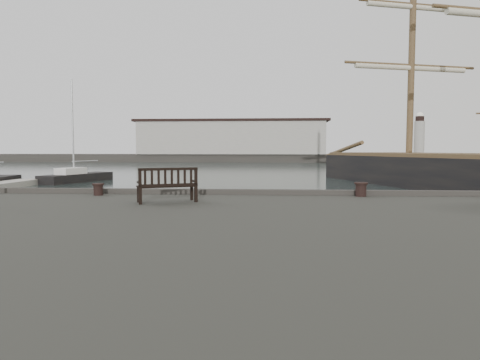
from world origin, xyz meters
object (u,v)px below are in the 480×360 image
object	(u,v)px
bench	(167,192)
bollard_left	(98,189)
bollard_right	(361,189)
yacht_d	(77,179)

from	to	relation	value
bench	bollard_left	bearing A→B (deg)	124.04
bench	bollard_left	world-z (taller)	bench
bollard_right	yacht_d	size ratio (longest dim) A/B	0.05
bollard_right	yacht_d	bearing A→B (deg)	130.43
bollard_left	yacht_d	size ratio (longest dim) A/B	0.04
bollard_left	bollard_right	distance (m)	9.07
bollard_right	yacht_d	distance (m)	33.79
bench	yacht_d	distance (m)	31.93
bench	bollard_right	size ratio (longest dim) A/B	3.89
bench	yacht_d	xyz separation A→B (m)	(-15.70, 27.75, -1.65)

